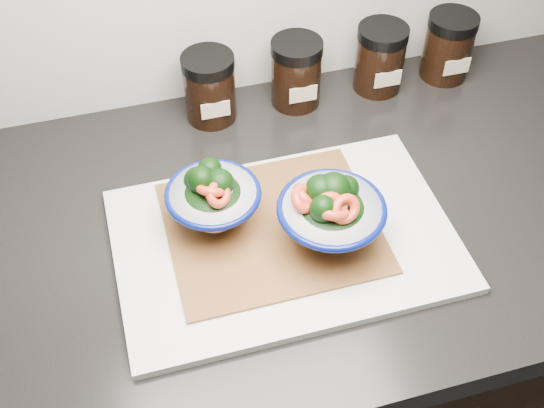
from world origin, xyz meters
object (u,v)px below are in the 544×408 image
object	(u,v)px
spice_jar_b	(296,73)
spice_jar_c	(380,58)
spice_jar_a	(210,87)
spice_jar_d	(448,46)
bowl_left	(213,199)
cutting_board	(285,240)
bowl_right	(330,215)

from	to	relation	value
spice_jar_b	spice_jar_c	distance (m)	0.14
spice_jar_a	spice_jar_d	distance (m)	0.40
bowl_left	spice_jar_c	distance (m)	0.40
spice_jar_b	spice_jar_a	bearing A→B (deg)	180.00
cutting_board	bowl_right	xyz separation A→B (m)	(0.05, -0.02, 0.06)
bowl_left	bowl_right	world-z (taller)	bowl_right
spice_jar_d	bowl_left	bearing A→B (deg)	-152.62
bowl_right	spice_jar_b	world-z (taller)	bowl_right
spice_jar_d	spice_jar_a	bearing A→B (deg)	180.00
bowl_left	spice_jar_a	world-z (taller)	spice_jar_a
bowl_right	spice_jar_b	distance (m)	0.31
bowl_left	spice_jar_a	bearing A→B (deg)	78.81
bowl_left	bowl_right	size ratio (longest dim) A/B	0.90
bowl_left	bowl_right	xyz separation A→B (m)	(0.14, -0.07, 0.00)
bowl_left	spice_jar_a	distance (m)	0.24
cutting_board	spice_jar_a	world-z (taller)	spice_jar_a
spice_jar_a	spice_jar_d	size ratio (longest dim) A/B	1.00
spice_jar_c	cutting_board	bearing A→B (deg)	-130.75
cutting_board	spice_jar_a	xyz separation A→B (m)	(-0.04, 0.29, 0.05)
bowl_right	spice_jar_d	bearing A→B (deg)	44.32
spice_jar_b	spice_jar_d	xyz separation A→B (m)	(0.26, 0.00, 0.00)
bowl_left	spice_jar_c	bearing A→B (deg)	35.34
spice_jar_c	bowl_right	bearing A→B (deg)	-122.04
spice_jar_a	cutting_board	bearing A→B (deg)	-82.47
spice_jar_a	bowl_right	bearing A→B (deg)	-73.23
cutting_board	bowl_right	world-z (taller)	bowl_right
bowl_right	spice_jar_d	xyz separation A→B (m)	(0.31, 0.31, -0.01)
spice_jar_c	spice_jar_d	xyz separation A→B (m)	(0.12, 0.00, 0.00)
bowl_right	spice_jar_a	world-z (taller)	bowl_right
bowl_right	spice_jar_a	xyz separation A→B (m)	(-0.09, 0.31, -0.01)
bowl_left	spice_jar_b	size ratio (longest dim) A/B	1.13
cutting_board	bowl_left	xyz separation A→B (m)	(-0.08, 0.05, 0.05)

